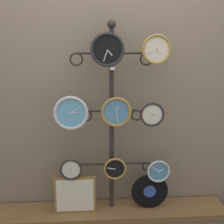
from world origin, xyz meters
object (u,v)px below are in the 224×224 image
object	(u,v)px
clock_middle_left	(71,113)
clock_bottom_left	(71,169)
display_stand	(112,145)
clock_top_center	(107,50)
clock_bottom_center	(115,169)
clock_top_right	(157,49)
clock_middle_right	(152,114)
clock_middle_center	(116,112)
picture_frame	(75,195)
clock_bottom_right	(159,171)
vinyl_record	(150,191)

from	to	relation	value
clock_middle_left	clock_bottom_left	world-z (taller)	clock_middle_left
display_stand	clock_top_center	distance (m)	0.88
clock_bottom_center	display_stand	bearing A→B (deg)	105.34
clock_top_right	clock_middle_right	size ratio (longest dim) A/B	1.17
display_stand	clock_middle_center	distance (m)	0.36
picture_frame	clock_top_right	bearing A→B (deg)	0.95
clock_bottom_left	clock_bottom_right	world-z (taller)	clock_bottom_left
display_stand	picture_frame	size ratio (longest dim) A/B	4.66
clock_middle_left	picture_frame	bearing A→B (deg)	-21.67
clock_middle_center	clock_bottom_left	xyz separation A→B (m)	(-0.41, 0.01, -0.53)
clock_top_right	clock_middle_center	size ratio (longest dim) A/B	0.96
clock_top_right	clock_middle_left	size ratio (longest dim) A/B	0.84
clock_top_center	picture_frame	distance (m)	1.36
clock_top_center	vinyl_record	distance (m)	1.39
display_stand	clock_middle_right	size ratio (longest dim) A/B	8.23
clock_top_right	vinyl_record	size ratio (longest dim) A/B	0.73
clock_middle_center	clock_bottom_center	bearing A→B (deg)	113.13
display_stand	vinyl_record	size ratio (longest dim) A/B	5.16
clock_bottom_left	picture_frame	bearing A→B (deg)	16.52
clock_middle_center	clock_middle_right	world-z (taller)	clock_middle_center
clock_middle_left	clock_bottom_center	distance (m)	0.66
display_stand	clock_bottom_center	xyz separation A→B (m)	(0.02, -0.09, -0.20)
display_stand	clock_top_center	bearing A→B (deg)	-115.32
clock_bottom_center	vinyl_record	bearing A→B (deg)	4.10
clock_bottom_left	clock_middle_center	bearing A→B (deg)	-0.74
clock_top_right	vinyl_record	bearing A→B (deg)	134.36
display_stand	clock_middle_center	size ratio (longest dim) A/B	6.75
vinyl_record	clock_top_right	bearing A→B (deg)	-45.64
clock_middle_center	picture_frame	size ratio (longest dim) A/B	0.69
clock_top_right	clock_middle_left	world-z (taller)	clock_top_right
display_stand	clock_middle_right	xyz separation A→B (m)	(0.36, -0.09, 0.31)
display_stand	picture_frame	world-z (taller)	display_stand
clock_top_right	clock_middle_center	world-z (taller)	clock_top_right
clock_middle_center	display_stand	bearing A→B (deg)	106.85
clock_middle_right	clock_bottom_right	world-z (taller)	clock_middle_right
clock_middle_center	clock_bottom_right	distance (m)	0.70
clock_top_right	clock_bottom_left	distance (m)	1.31
clock_middle_right	clock_bottom_right	size ratio (longest dim) A/B	1.02
clock_middle_left	clock_bottom_center	bearing A→B (deg)	0.08
clock_top_right	clock_middle_right	bearing A→B (deg)	-172.09
clock_bottom_left	vinyl_record	bearing A→B (deg)	3.06
clock_middle_center	picture_frame	world-z (taller)	clock_middle_center
clock_middle_left	picture_frame	distance (m)	0.78
clock_bottom_center	clock_bottom_right	size ratio (longest dim) A/B	0.98
display_stand	clock_top_right	size ratio (longest dim) A/B	7.05
clock_bottom_left	clock_bottom_center	size ratio (longest dim) A/B	0.96
clock_top_center	picture_frame	size ratio (longest dim) A/B	0.74
clock_middle_right	clock_top_right	bearing A→B (deg)	7.91
display_stand	clock_bottom_center	bearing A→B (deg)	-74.66
clock_middle_center	picture_frame	xyz separation A→B (m)	(-0.38, 0.01, -0.79)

